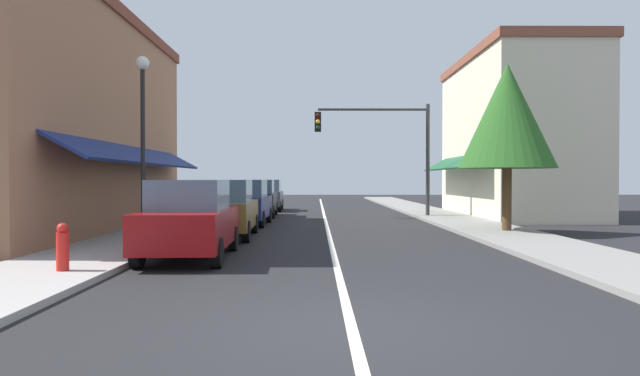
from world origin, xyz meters
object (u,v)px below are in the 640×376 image
(street_lamp_left_near, at_px, (143,119))
(parked_car_nearest_left, at_px, (190,220))
(parked_car_far_left, at_px, (257,198))
(fire_hydrant, at_px, (63,247))
(parked_car_second_left, at_px, (225,209))
(parked_car_third_left, at_px, (245,203))
(tree_right_near, at_px, (507,116))
(parked_car_distant_left, at_px, (267,195))
(traffic_signal_mast_arm, at_px, (387,139))

(street_lamp_left_near, bearing_deg, parked_car_nearest_left, -53.09)
(parked_car_far_left, xyz_separation_m, fire_hydrant, (-1.82, -16.35, -0.33))
(parked_car_second_left, distance_m, fire_hydrant, 7.10)
(parked_car_third_left, xyz_separation_m, tree_right_near, (8.99, -3.59, 2.96))
(parked_car_third_left, distance_m, fire_hydrant, 11.67)
(fire_hydrant, bearing_deg, tree_right_near, 36.16)
(parked_car_nearest_left, height_order, parked_car_distant_left, same)
(parked_car_second_left, bearing_deg, traffic_signal_mast_arm, 53.85)
(parked_car_far_left, height_order, street_lamp_left_near, street_lamp_left_near)
(parked_car_far_left, relative_size, tree_right_near, 0.74)
(parked_car_second_left, height_order, parked_car_third_left, same)
(parked_car_second_left, height_order, traffic_signal_mast_arm, traffic_signal_mast_arm)
(street_lamp_left_near, bearing_deg, parked_car_second_left, 49.95)
(parked_car_nearest_left, relative_size, street_lamp_left_near, 0.82)
(parked_car_far_left, relative_size, parked_car_distant_left, 1.00)
(parked_car_second_left, distance_m, parked_car_third_left, 4.67)
(parked_car_third_left, xyz_separation_m, street_lamp_left_near, (-1.85, -6.82, 2.50))
(parked_car_distant_left, relative_size, traffic_signal_mast_arm, 0.77)
(parked_car_nearest_left, distance_m, tree_right_near, 11.06)
(parked_car_far_left, distance_m, parked_car_distant_left, 5.18)
(parked_car_far_left, relative_size, fire_hydrant, 4.75)
(tree_right_near, bearing_deg, parked_car_nearest_left, -148.20)
(parked_car_second_left, distance_m, parked_car_far_left, 9.50)
(parked_car_nearest_left, relative_size, tree_right_near, 0.74)
(traffic_signal_mast_arm, bearing_deg, street_lamp_left_near, -125.87)
(parked_car_distant_left, bearing_deg, tree_right_near, -57.44)
(parked_car_nearest_left, relative_size, parked_car_distant_left, 1.00)
(parked_car_far_left, distance_m, tree_right_near, 12.70)
(parked_car_second_left, relative_size, tree_right_near, 0.74)
(parked_car_far_left, distance_m, traffic_signal_mast_arm, 6.73)
(parked_car_third_left, relative_size, fire_hydrant, 4.74)
(parked_car_far_left, height_order, traffic_signal_mast_arm, traffic_signal_mast_arm)
(parked_car_distant_left, bearing_deg, parked_car_third_left, -90.79)
(parked_car_nearest_left, distance_m, parked_car_third_left, 9.20)
(parked_car_distant_left, relative_size, street_lamp_left_near, 0.82)
(parked_car_third_left, distance_m, traffic_signal_mast_arm, 7.81)
(street_lamp_left_near, bearing_deg, parked_car_third_left, 74.81)
(parked_car_far_left, relative_size, street_lamp_left_near, 0.82)
(parked_car_second_left, height_order, fire_hydrant, parked_car_second_left)
(parked_car_distant_left, bearing_deg, parked_car_nearest_left, -91.10)
(parked_car_third_left, bearing_deg, parked_car_distant_left, 91.18)
(parked_car_second_left, bearing_deg, parked_car_nearest_left, -91.71)
(tree_right_near, bearing_deg, parked_car_far_left, 136.99)
(parked_car_distant_left, xyz_separation_m, fire_hydrant, (-1.82, -21.53, -0.33))
(traffic_signal_mast_arm, xyz_separation_m, tree_right_near, (2.95, -7.68, 0.19))
(parked_car_distant_left, distance_m, traffic_signal_mast_arm, 8.93)
(parked_car_nearest_left, relative_size, fire_hydrant, 4.77)
(traffic_signal_mast_arm, bearing_deg, tree_right_near, -69.02)
(traffic_signal_mast_arm, relative_size, tree_right_near, 0.96)
(street_lamp_left_near, bearing_deg, tree_right_near, 16.62)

